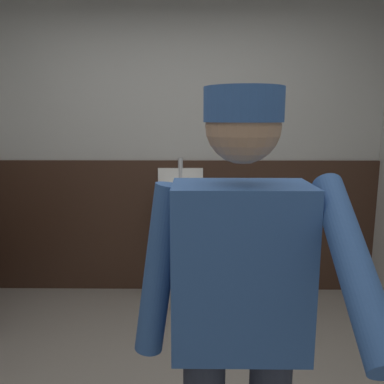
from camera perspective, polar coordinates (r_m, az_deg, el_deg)
The scene contains 4 objects.
wall_back at distance 3.59m, azimuth -2.22°, elevation 8.36°, with size 4.20×0.12×2.89m, color #B2B2AD.
wainscot_band_back at distance 3.64m, azimuth -2.18°, elevation -4.97°, with size 3.60×0.03×1.22m, color #382319.
urinal_solo at distance 3.46m, azimuth -1.72°, elevation -2.91°, with size 0.40×0.34×1.24m.
person at distance 1.32m, azimuth 6.85°, elevation -16.35°, with size 0.64×0.60×1.67m.
Camera 1 is at (0.18, -1.71, 1.58)m, focal length 36.93 mm.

